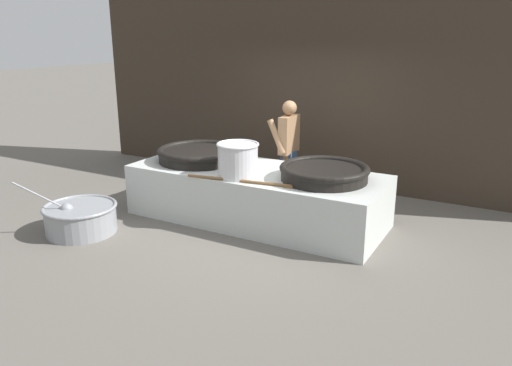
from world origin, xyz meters
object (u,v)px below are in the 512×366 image
(giant_wok_far, at_px, (324,172))
(cook, at_px, (288,148))
(prep_bowl_vegetables, at_px, (81,217))
(stock_pot, at_px, (238,159))
(giant_wok_near, at_px, (200,154))

(giant_wok_far, bearing_deg, cook, 135.05)
(prep_bowl_vegetables, bearing_deg, stock_pot, 33.02)
(giant_wok_near, height_order, cook, cook)
(giant_wok_near, height_order, giant_wok_far, giant_wok_near)
(cook, bearing_deg, giant_wok_far, 134.97)
(cook, distance_m, prep_bowl_vegetables, 3.30)
(cook, bearing_deg, prep_bowl_vegetables, 53.96)
(giant_wok_far, height_order, cook, cook)
(cook, relative_size, prep_bowl_vegetables, 1.50)
(giant_wok_near, relative_size, giant_wok_far, 1.08)
(giant_wok_near, relative_size, stock_pot, 2.23)
(stock_pot, relative_size, prep_bowl_vegetables, 0.53)
(giant_wok_near, distance_m, giant_wok_far, 2.06)
(giant_wok_near, bearing_deg, stock_pot, -26.27)
(giant_wok_far, relative_size, prep_bowl_vegetables, 1.11)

